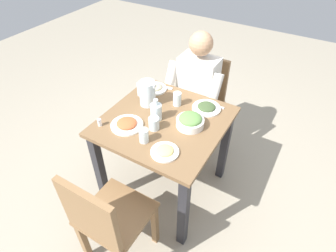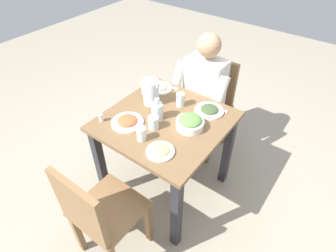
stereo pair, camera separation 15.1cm
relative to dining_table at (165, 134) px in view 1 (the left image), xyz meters
The scene contains 19 objects.
ground_plane 0.61m from the dining_table, ahead, with size 8.00×8.00×0.00m, color #9E937F.
dining_table is the anchor object (origin of this frame).
chair_near 0.72m from the dining_table, 87.68° to the right, with size 0.40×0.40×0.88m.
chair_far 0.72m from the dining_table, 92.01° to the left, with size 0.40×0.40×0.88m.
diner_near 0.51m from the dining_table, 86.75° to the right, with size 0.48×0.53×1.17m.
water_pitcher 0.33m from the dining_table, 25.94° to the right, with size 0.16×0.12×0.19m.
salad_bowl 0.26m from the dining_table, 169.35° to the right, with size 0.19×0.19×0.09m.
plate_dolmas 0.37m from the dining_table, 127.00° to the right, with size 0.21×0.21×0.04m.
plate_rice_curry 0.31m from the dining_table, 45.07° to the left, with size 0.22×0.22×0.05m.
plate_fries 0.36m from the dining_table, 121.54° to the left, with size 0.18×0.18×0.04m.
plate_beans 0.43m from the dining_table, 47.19° to the right, with size 0.20×0.20×0.04m.
water_glass_near_right 0.28m from the dining_table, 86.82° to the right, with size 0.06×0.06×0.11m, color silver.
water_glass_center 0.31m from the dining_table, 90.10° to the left, with size 0.06×0.06×0.10m, color silver.
water_glass_far_left 0.22m from the dining_table, 84.05° to the left, with size 0.07×0.07×0.09m, color silver.
oil_carafe 0.21m from the dining_table, 17.77° to the left, with size 0.08×0.08×0.16m.
salt_shaker 0.48m from the dining_table, 38.59° to the left, with size 0.03×0.03×0.05m.
fork_near 0.42m from the dining_table, 44.56° to the right, with size 0.17×0.03×0.01m, color silver.
knife_near 0.41m from the dining_table, 124.71° to the right, with size 0.18×0.02×0.01m, color silver.
fork_far 0.45m from the dining_table, 56.80° to the right, with size 0.17×0.03×0.01m, color silver.
Camera 1 is at (-0.79, 1.29, 1.99)m, focal length 29.76 mm.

